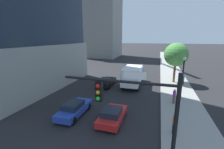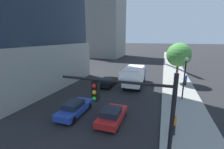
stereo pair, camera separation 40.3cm
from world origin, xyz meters
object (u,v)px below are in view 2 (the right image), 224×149
(construction_building, at_px, (103,17))
(street_tree, at_px, (179,55))
(car_black, at_px, (108,82))
(box_truck, at_px, (135,75))
(car_red, at_px, (112,115))
(traffic_light_pole, at_px, (133,107))
(street_lamp, at_px, (185,72))
(pedestrian_purple_shirt, at_px, (175,97))
(pedestrian_blue_shirt, at_px, (186,80))
(car_blue, at_px, (75,108))
(pedestrian_orange_shirt, at_px, (174,124))

(construction_building, height_order, street_tree, construction_building)
(car_black, height_order, box_truck, box_truck)
(car_red, bearing_deg, box_truck, 90.00)
(traffic_light_pole, relative_size, car_black, 1.26)
(construction_building, xyz_separation_m, car_black, (15.03, -36.24, -14.49))
(street_lamp, xyz_separation_m, box_truck, (-6.58, 3.80, -1.80))
(traffic_light_pole, distance_m, pedestrian_purple_shirt, 11.57)
(construction_building, bearing_deg, street_lamp, -56.54)
(car_red, xyz_separation_m, pedestrian_blue_shirt, (7.65, 13.86, 0.29))
(street_lamp, bearing_deg, car_blue, -144.75)
(construction_building, height_order, street_lamp, construction_building)
(construction_building, bearing_deg, pedestrian_orange_shirt, -62.64)
(pedestrian_purple_shirt, bearing_deg, street_lamp, 63.54)
(street_tree, relative_size, pedestrian_orange_shirt, 3.85)
(car_red, relative_size, car_blue, 0.88)
(pedestrian_orange_shirt, bearing_deg, pedestrian_blue_shirt, 80.28)
(traffic_light_pole, bearing_deg, box_truck, 99.72)
(street_lamp, height_order, car_red, street_lamp)
(traffic_light_pole, bearing_deg, car_red, 118.98)
(street_lamp, relative_size, pedestrian_orange_shirt, 3.03)
(construction_building, height_order, car_blue, construction_building)
(car_red, distance_m, car_black, 10.69)
(car_blue, bearing_deg, box_truck, 70.72)
(car_black, bearing_deg, car_blue, -90.00)
(construction_building, distance_m, pedestrian_purple_shirt, 49.47)
(car_red, distance_m, car_blue, 3.93)
(construction_building, bearing_deg, street_tree, -50.96)
(street_lamp, height_order, pedestrian_blue_shirt, street_lamp)
(street_lamp, distance_m, pedestrian_blue_shirt, 6.92)
(construction_building, bearing_deg, car_red, -67.69)
(street_lamp, height_order, pedestrian_purple_shirt, street_lamp)
(street_tree, bearing_deg, pedestrian_purple_shirt, -94.25)
(traffic_light_pole, bearing_deg, street_tree, 80.00)
(street_tree, relative_size, pedestrian_purple_shirt, 3.87)
(street_lamp, xyz_separation_m, pedestrian_purple_shirt, (-0.92, -1.86, -2.56))
(car_black, bearing_deg, street_tree, 26.11)
(construction_building, xyz_separation_m, pedestrian_purple_shirt, (24.61, -40.50, -14.18))
(car_red, height_order, pedestrian_blue_shirt, pedestrian_blue_shirt)
(box_truck, relative_size, pedestrian_orange_shirt, 4.34)
(construction_building, xyz_separation_m, pedestrian_blue_shirt, (26.60, -32.33, -14.22))
(car_black, height_order, pedestrian_blue_shirt, pedestrian_blue_shirt)
(car_black, height_order, pedestrian_orange_shirt, pedestrian_orange_shirt)
(construction_building, relative_size, car_red, 8.44)
(street_lamp, bearing_deg, car_black, 167.11)
(street_lamp, xyz_separation_m, car_blue, (-10.51, -7.43, -2.87))
(traffic_light_pole, relative_size, car_red, 1.46)
(car_blue, height_order, pedestrian_orange_shirt, pedestrian_orange_shirt)
(street_tree, xyz_separation_m, car_black, (-10.27, -5.04, -4.05))
(street_tree, bearing_deg, car_blue, -124.65)
(car_black, relative_size, car_blue, 1.02)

